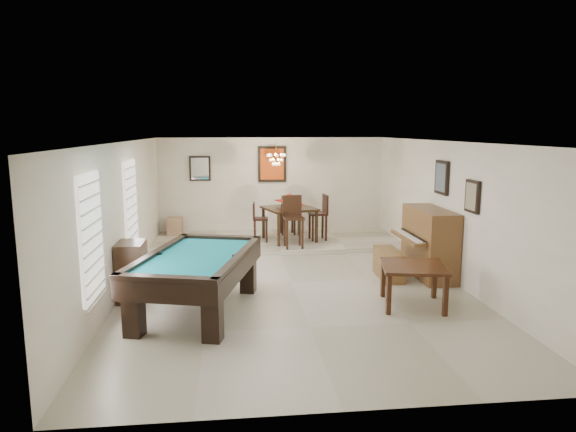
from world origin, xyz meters
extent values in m
cube|color=beige|center=(0.00, 0.00, -0.01)|extent=(6.00, 9.00, 0.02)
cube|color=silver|center=(0.00, 4.50, 1.30)|extent=(6.00, 0.04, 2.60)
cube|color=silver|center=(0.00, -4.50, 1.30)|extent=(6.00, 0.04, 2.60)
cube|color=silver|center=(-3.00, 0.00, 1.30)|extent=(0.04, 9.00, 2.60)
cube|color=silver|center=(3.00, 0.00, 1.30)|extent=(0.04, 9.00, 2.60)
cube|color=white|center=(0.00, 0.00, 2.60)|extent=(6.00, 9.00, 0.04)
cube|color=beige|center=(0.00, 3.25, 0.06)|extent=(6.00, 2.50, 0.12)
cube|color=white|center=(-2.97, -2.20, 1.40)|extent=(0.06, 1.00, 1.70)
cube|color=white|center=(-2.97, 0.60, 1.40)|extent=(0.06, 1.00, 1.70)
cube|color=brown|center=(1.88, 0.06, 0.27)|extent=(0.42, 0.99, 0.54)
cube|color=black|center=(-2.76, -0.70, 0.49)|extent=(0.44, 0.65, 0.98)
cube|color=tan|center=(-2.57, 4.17, 0.33)|extent=(0.39, 0.48, 0.43)
cube|color=#D84C14|center=(0.00, 4.46, 1.90)|extent=(0.75, 0.06, 0.95)
cube|color=white|center=(-1.90, 4.46, 1.80)|extent=(0.55, 0.06, 0.65)
cube|color=slate|center=(2.96, 0.30, 1.90)|extent=(0.06, 0.55, 0.65)
cube|color=gray|center=(2.96, -1.00, 1.70)|extent=(0.06, 0.45, 0.55)
camera|label=1|loc=(-1.09, -9.19, 2.83)|focal=32.00mm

